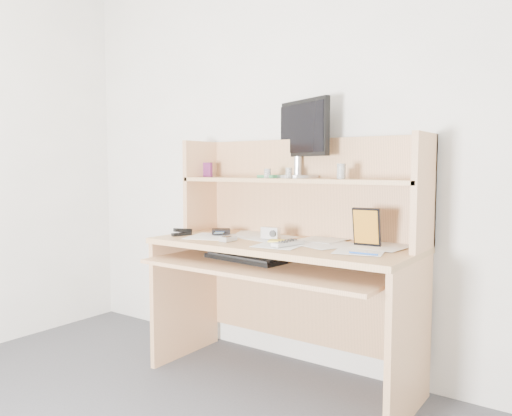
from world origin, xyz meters
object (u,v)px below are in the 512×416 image
Objects in this scene: desk at (289,251)px; monitor at (299,137)px; game_case at (367,227)px; keyboard at (245,257)px; tv_remote at (288,243)px.

monitor reaches higher than desk.
game_case is (0.43, 0.02, 0.16)m from desk.
monitor is at bearing 78.09° from keyboard.
tv_remote is (0.27, -0.01, 0.10)m from keyboard.
keyboard is 1.01× the size of monitor.
monitor reaches higher than tv_remote.
tv_remote is 0.98× the size of game_case.
desk is 0.46m from game_case.
monitor is (-0.48, 0.16, 0.46)m from game_case.
game_case reaches higher than tv_remote.
desk is 2.96× the size of keyboard.
desk is 0.22m from tv_remote.
desk is 0.24m from keyboard.
tv_remote is at bearing 5.42° from keyboard.
monitor reaches higher than keyboard.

